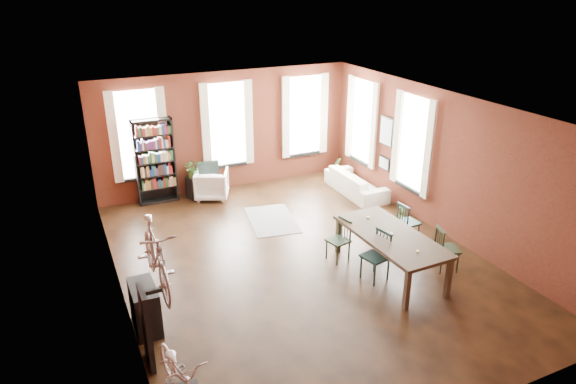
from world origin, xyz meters
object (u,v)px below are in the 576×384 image
dining_chair_a (375,256)px  white_armchair (212,183)px  console_table (145,308)px  plant_stand (194,188)px  bicycle_floor (177,352)px  dining_chair_c (447,249)px  dining_table (389,254)px  dining_chair_b (338,240)px  cream_sofa (356,179)px  dining_chair_d (408,222)px  bookshelf (155,161)px

dining_chair_a → white_armchair: dining_chair_a is taller
console_table → plant_stand: bearing=66.5°
console_table → plant_stand: console_table is taller
bicycle_floor → dining_chair_c: bearing=6.3°
console_table → bicycle_floor: bearing=-86.7°
dining_table → dining_chair_c: bearing=-20.4°
dining_chair_b → cream_sofa: bearing=130.2°
dining_table → console_table: bearing=175.9°
dining_chair_b → dining_chair_c: dining_chair_c is taller
dining_table → dining_chair_d: (1.16, 0.94, 0.03)m
dining_chair_b → dining_chair_c: size_ratio=0.96×
dining_chair_b → dining_chair_d: size_ratio=0.98×
bookshelf → plant_stand: (0.90, -0.18, -0.80)m
dining_chair_b → dining_chair_d: 1.81m
white_armchair → dining_chair_c: bearing=143.7°
bookshelf → dining_table: bearing=-58.1°
dining_chair_b → bookshelf: bearing=-161.1°
console_table → bookshelf: bearing=76.2°
bicycle_floor → dining_chair_a: bearing=14.3°
white_armchair → cream_sofa: bearing=-176.6°
dining_chair_a → white_armchair: (-1.66, 5.15, -0.06)m
dining_chair_c → dining_chair_a: bearing=94.5°
dining_chair_a → dining_chair_d: (1.54, 1.01, -0.04)m
dining_chair_a → bookshelf: bookshelf is taller
dining_table → plant_stand: bearing=114.1°
cream_sofa → dining_chair_b: bearing=142.2°
dining_chair_b → cream_sofa: 3.62m
dining_chair_d → console_table: size_ratio=1.12×
dining_chair_a → dining_chair_c: dining_chair_a is taller
dining_chair_a → bicycle_floor: 4.48m
dining_chair_b → console_table: size_ratio=1.10×
cream_sofa → bicycle_floor: (-6.12, -5.40, 0.49)m
dining_chair_c → dining_chair_d: (0.06, 1.32, -0.01)m
dining_chair_a → white_armchair: 5.41m
dining_chair_b → bicycle_floor: bearing=-69.0°
cream_sofa → bicycle_floor: size_ratio=1.40×
plant_stand → bicycle_floor: bearing=-106.6°
dining_table → dining_chair_c: 1.16m
bicycle_floor → plant_stand: bearing=66.8°
dining_chair_a → dining_chair_c: 1.51m
dining_table → bicycle_floor: bearing=-161.1°
dining_chair_a → plant_stand: dining_chair_a is taller
dining_chair_d → white_armchair: (-3.20, 4.14, -0.02)m
dining_chair_b → dining_chair_d: dining_chair_d is taller
dining_chair_c → white_armchair: bearing=46.0°
dining_chair_b → plant_stand: bearing=-169.4°
cream_sofa → console_table: 7.15m
bookshelf → cream_sofa: bookshelf is taller
dining_chair_c → bookshelf: 7.36m
dining_chair_c → dining_table: bearing=86.9°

